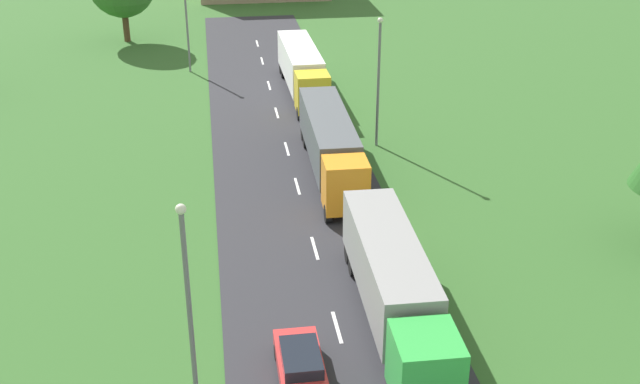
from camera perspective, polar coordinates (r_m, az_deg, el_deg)
truck_second at (r=34.19m, az=5.42°, el=-6.70°), size 2.70×13.24×3.58m
truck_third at (r=48.64m, az=0.78°, el=3.58°), size 2.72×13.86×3.52m
truck_fourth at (r=63.85m, az=-1.32°, el=8.99°), size 2.63×13.40×3.57m
car_third at (r=31.63m, az=-1.42°, el=-12.41°), size 1.82×4.29×1.48m
lamppost_second at (r=27.38m, az=-9.46°, el=-8.60°), size 0.36×0.36×9.19m
lamppost_third at (r=52.44m, az=4.28°, el=8.36°), size 0.36×0.36×8.78m
lamppost_fourth at (r=70.11m, az=-9.66°, el=12.05°), size 0.36×0.36×7.79m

